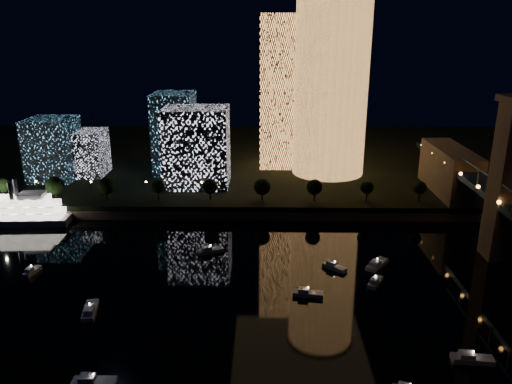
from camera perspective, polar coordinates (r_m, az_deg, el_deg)
ground at (r=116.27m, az=5.63°, el=-17.82°), size 520.00×520.00×0.00m
far_bank at (r=262.18m, az=2.98°, el=3.71°), size 420.00×160.00×5.00m
seawall at (r=188.13m, az=3.74°, el=-2.58°), size 420.00×6.00×3.00m
tower_cylindrical at (r=224.76m, az=8.59°, el=12.17°), size 34.00×34.00×80.16m
tower_rectangular at (r=237.50m, az=3.14°, el=11.32°), size 21.80×21.80×69.38m
midrise_blocks at (r=223.78m, az=-12.61°, el=5.42°), size 86.49×43.95×35.73m
motorboats at (r=126.61m, az=1.27°, el=-13.96°), size 118.89×82.38×2.78m
esplanade_trees at (r=192.87m, az=-7.85°, el=0.64°), size 165.36×6.96×8.98m
street_lamps at (r=198.31m, az=-6.23°, el=0.76°), size 132.70×0.70×5.65m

